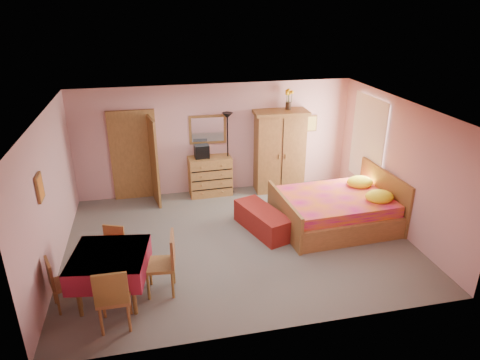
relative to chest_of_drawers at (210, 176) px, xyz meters
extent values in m
plane|color=slate|center=(0.19, -2.27, -0.47)|extent=(6.50, 6.50, 0.00)
plane|color=brown|center=(0.19, -2.27, 2.13)|extent=(6.50, 6.50, 0.00)
cube|color=#D09697|center=(0.19, 0.23, 0.83)|extent=(6.50, 0.10, 2.60)
cube|color=#D09697|center=(0.19, -4.77, 0.83)|extent=(6.50, 0.10, 2.60)
cube|color=#D09697|center=(-3.06, -2.27, 0.83)|extent=(0.10, 5.00, 2.60)
cube|color=#D09697|center=(3.44, -2.27, 0.83)|extent=(0.10, 5.00, 2.60)
cube|color=#9E6B35|center=(-1.71, 0.20, 0.56)|extent=(1.06, 0.12, 2.15)
cube|color=white|center=(3.40, -1.07, 0.98)|extent=(0.08, 1.40, 1.95)
cube|color=orange|center=(-3.03, -2.87, 1.23)|extent=(0.04, 0.32, 0.42)
cube|color=#D8BF59|center=(2.54, 0.20, 1.08)|extent=(0.30, 0.04, 0.40)
cube|color=#AD763A|center=(0.00, 0.00, 0.00)|extent=(1.01, 0.53, 0.94)
cube|color=white|center=(0.00, 0.21, 1.08)|extent=(0.87, 0.09, 0.68)
cube|color=black|center=(-0.18, 0.01, 0.62)|extent=(0.34, 0.26, 0.31)
cube|color=black|center=(0.43, -0.01, 0.52)|extent=(0.30, 0.30, 1.98)
cube|color=olive|center=(1.67, -0.08, 0.52)|extent=(1.29, 0.71, 1.98)
cube|color=yellow|center=(1.88, 0.00, 1.75)|extent=(0.20, 0.20, 0.48)
cube|color=#C31375|center=(2.26, -2.07, 0.07)|extent=(2.42, 1.95, 1.08)
cube|color=maroon|center=(0.75, -1.99, -0.23)|extent=(0.94, 1.50, 0.47)
cube|color=maroon|center=(-2.08, -3.54, -0.06)|extent=(1.26, 1.26, 0.81)
cube|color=#A66838|center=(-2.01, -4.17, 0.04)|extent=(0.46, 0.46, 1.01)
cube|color=#A36F37|center=(-2.12, -2.84, -0.06)|extent=(0.49, 0.49, 0.82)
cube|color=#936131|center=(-2.75, -3.58, -0.04)|extent=(0.50, 0.50, 0.86)
cube|color=olive|center=(-1.33, -3.53, 0.04)|extent=(0.51, 0.51, 1.02)
camera|label=1|loc=(-1.32, -9.33, 3.87)|focal=32.00mm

